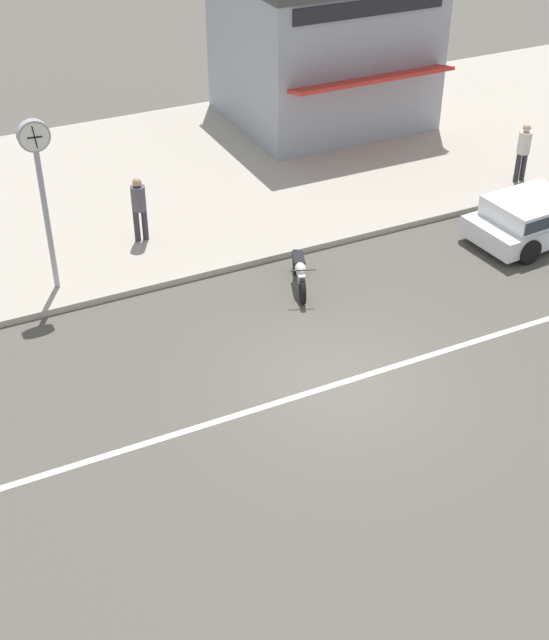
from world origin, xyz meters
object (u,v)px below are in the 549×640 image
Objects in this scene: street_clock at (38,167)px; pedestrian_near_clock at (524,148)px; shopfront_mid_block at (323,45)px; motorcycle_1 at (299,271)px; pedestrian_mid_kerb at (139,204)px; hatchback_white_1 at (537,216)px.

pedestrian_near_clock is at bearing -0.44° from street_clock.
pedestrian_near_clock is at bearing -68.55° from shopfront_mid_block.
street_clock is (-4.84, 2.14, 2.55)m from motorcycle_1.
pedestrian_mid_kerb is (2.36, 1.20, -1.89)m from street_clock.
pedestrian_mid_kerb is (-2.48, 3.34, 0.66)m from motorcycle_1.
street_clock is at bearing 166.65° from hatchback_white_1.
motorcycle_1 is 5.88m from street_clock.
street_clock is 11.87m from shopfront_mid_block.
pedestrian_mid_kerb reaches higher than hatchback_white_1.
pedestrian_mid_kerb is at bearing 26.98° from street_clock.
pedestrian_near_clock is 0.27× the size of shopfront_mid_block.
motorcycle_1 is at bearing -53.37° from pedestrian_mid_kerb.
hatchback_white_1 is at bearing -23.80° from pedestrian_mid_kerb.
hatchback_white_1 is at bearing -4.32° from motorcycle_1.
shopfront_mid_block reaches higher than hatchback_white_1.
street_clock reaches higher than hatchback_white_1.
street_clock is 2.38× the size of pedestrian_mid_kerb.
pedestrian_near_clock is 10.26m from pedestrian_mid_kerb.
pedestrian_mid_kerb is 0.27× the size of shopfront_mid_block.
hatchback_white_1 is 9.20m from shopfront_mid_block.
shopfront_mid_block is at bearing 111.45° from pedestrian_near_clock.
pedestrian_near_clock is at bearing -7.25° from pedestrian_mid_kerb.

